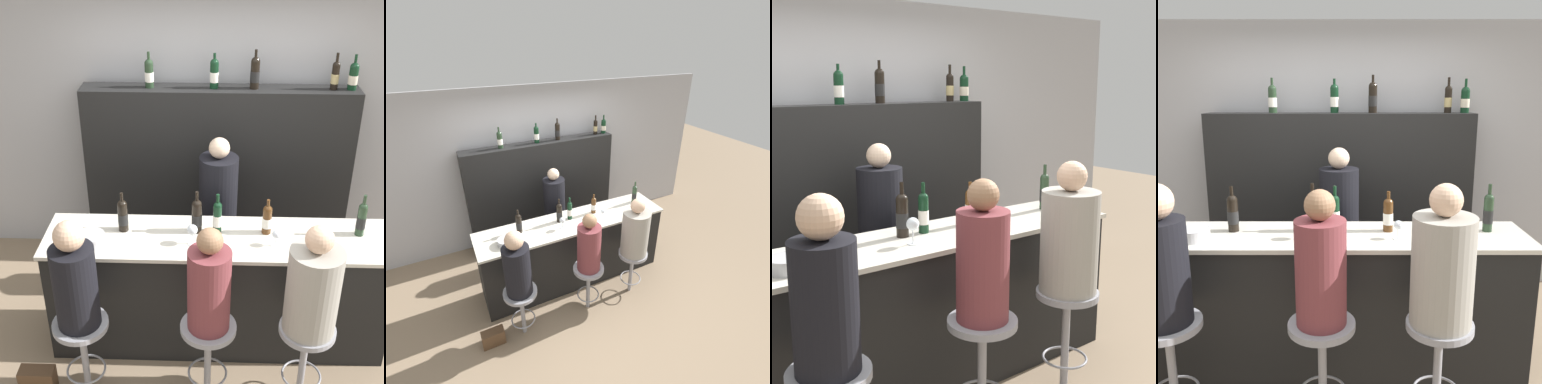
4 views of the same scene
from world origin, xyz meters
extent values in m
cube|color=#B2B2B7|center=(0.00, 1.70, 1.30)|extent=(6.40, 0.05, 2.60)
cube|color=black|center=(0.00, 0.28, 0.48)|extent=(2.59, 0.57, 0.97)
cube|color=beige|center=(0.00, 0.28, 0.98)|extent=(2.63, 0.61, 0.03)
cube|color=black|center=(0.00, 1.48, 0.88)|extent=(2.46, 0.28, 1.76)
cylinder|color=black|center=(-0.73, 0.36, 1.11)|extent=(0.07, 0.07, 0.22)
cylinder|color=black|center=(-0.73, 0.36, 1.10)|extent=(0.08, 0.08, 0.09)
sphere|color=black|center=(-0.73, 0.36, 1.22)|extent=(0.07, 0.07, 0.07)
cylinder|color=black|center=(-0.73, 0.36, 1.28)|extent=(0.02, 0.02, 0.09)
cylinder|color=black|center=(-0.17, 0.36, 1.11)|extent=(0.08, 0.08, 0.23)
cylinder|color=black|center=(-0.17, 0.36, 1.10)|extent=(0.08, 0.08, 0.09)
sphere|color=black|center=(-0.17, 0.36, 1.23)|extent=(0.08, 0.08, 0.08)
cylinder|color=black|center=(-0.17, 0.36, 1.29)|extent=(0.02, 0.02, 0.09)
cylinder|color=black|center=(-0.01, 0.36, 1.11)|extent=(0.07, 0.07, 0.23)
cylinder|color=white|center=(-0.01, 0.36, 1.10)|extent=(0.07, 0.07, 0.09)
sphere|color=black|center=(-0.01, 0.36, 1.22)|extent=(0.07, 0.07, 0.07)
cylinder|color=black|center=(-0.01, 0.36, 1.28)|extent=(0.02, 0.02, 0.09)
cylinder|color=#4C2D14|center=(0.36, 0.36, 1.10)|extent=(0.07, 0.07, 0.20)
cylinder|color=white|center=(0.36, 0.36, 1.09)|extent=(0.07, 0.07, 0.08)
sphere|color=#4C2D14|center=(0.36, 0.36, 1.20)|extent=(0.07, 0.07, 0.07)
cylinder|color=#4C2D14|center=(0.36, 0.36, 1.25)|extent=(0.02, 0.02, 0.07)
cylinder|color=#233823|center=(1.05, 0.36, 1.11)|extent=(0.07, 0.07, 0.23)
cylinder|color=black|center=(1.05, 0.36, 1.10)|extent=(0.07, 0.07, 0.09)
sphere|color=#233823|center=(1.05, 0.36, 1.23)|extent=(0.07, 0.07, 0.07)
cylinder|color=#233823|center=(1.05, 0.36, 1.29)|extent=(0.02, 0.02, 0.09)
cylinder|color=black|center=(-0.05, 1.48, 1.87)|extent=(0.08, 0.08, 0.22)
cylinder|color=white|center=(-0.05, 1.48, 1.86)|extent=(0.08, 0.08, 0.09)
sphere|color=black|center=(-0.05, 1.48, 1.98)|extent=(0.08, 0.08, 0.08)
cylinder|color=black|center=(-0.05, 1.48, 2.03)|extent=(0.02, 0.02, 0.07)
cylinder|color=black|center=(0.30, 1.48, 1.88)|extent=(0.08, 0.08, 0.24)
cylinder|color=black|center=(0.30, 1.48, 1.87)|extent=(0.08, 0.08, 0.09)
sphere|color=black|center=(0.30, 1.48, 2.00)|extent=(0.08, 0.08, 0.08)
cylinder|color=black|center=(0.30, 1.48, 2.06)|extent=(0.02, 0.02, 0.09)
cylinder|color=black|center=(0.99, 1.48, 1.87)|extent=(0.07, 0.07, 0.21)
cylinder|color=tan|center=(0.99, 1.48, 1.86)|extent=(0.07, 0.07, 0.08)
sphere|color=black|center=(0.99, 1.48, 1.97)|extent=(0.07, 0.07, 0.07)
cylinder|color=black|center=(0.99, 1.48, 2.03)|extent=(0.02, 0.02, 0.09)
cylinder|color=black|center=(1.14, 1.48, 1.86)|extent=(0.08, 0.08, 0.19)
cylinder|color=beige|center=(1.14, 1.48, 1.85)|extent=(0.08, 0.08, 0.08)
sphere|color=black|center=(1.14, 1.48, 1.96)|extent=(0.08, 0.08, 0.08)
cylinder|color=black|center=(1.14, 1.48, 2.02)|extent=(0.02, 0.02, 0.09)
cylinder|color=silver|center=(-0.20, 0.19, 1.00)|extent=(0.07, 0.07, 0.00)
cylinder|color=silver|center=(-0.20, 0.19, 1.04)|extent=(0.01, 0.01, 0.08)
sphere|color=silver|center=(-0.20, 0.19, 1.12)|extent=(0.08, 0.08, 0.08)
cylinder|color=silver|center=(0.41, 0.19, 1.00)|extent=(0.07, 0.07, 0.00)
cylinder|color=silver|center=(0.41, 0.19, 1.03)|extent=(0.01, 0.01, 0.07)
sphere|color=silver|center=(0.41, 0.19, 1.09)|extent=(0.06, 0.06, 0.06)
cylinder|color=#B7B7BC|center=(-0.94, 0.17, 1.03)|extent=(0.21, 0.21, 0.08)
cylinder|color=gray|center=(-0.95, -0.31, 0.65)|extent=(0.39, 0.39, 0.04)
cylinder|color=black|center=(-0.95, -0.31, 0.98)|extent=(0.29, 0.29, 0.61)
sphere|color=#D8AD8C|center=(-0.95, -0.31, 1.38)|extent=(0.20, 0.20, 0.20)
cylinder|color=gray|center=(-0.07, -0.31, 0.32)|extent=(0.05, 0.05, 0.63)
cylinder|color=gray|center=(-0.07, -0.31, 0.65)|extent=(0.39, 0.39, 0.04)
cylinder|color=brown|center=(-0.07, -0.31, 0.97)|extent=(0.29, 0.29, 0.60)
sphere|color=#936B4C|center=(-0.07, -0.31, 1.36)|extent=(0.17, 0.17, 0.17)
cylinder|color=gray|center=(0.60, -0.31, 0.32)|extent=(0.05, 0.05, 0.63)
torus|color=gray|center=(0.60, -0.31, 0.22)|extent=(0.29, 0.29, 0.02)
cylinder|color=gray|center=(0.60, -0.31, 0.65)|extent=(0.39, 0.39, 0.04)
cylinder|color=gray|center=(0.60, -0.31, 0.99)|extent=(0.35, 0.35, 0.63)
sphere|color=#D8AD8C|center=(0.60, -0.31, 1.39)|extent=(0.18, 0.18, 0.18)
cylinder|color=black|center=(0.00, 0.96, 0.67)|extent=(0.33, 0.33, 1.33)
sphere|color=beige|center=(0.00, 0.96, 1.42)|extent=(0.17, 0.17, 0.17)
camera|label=1|loc=(-0.09, -3.05, 3.22)|focal=50.00mm
camera|label=2|loc=(-1.45, -2.82, 3.23)|focal=28.00mm
camera|label=3|loc=(-1.76, -2.41, 1.94)|focal=50.00mm
camera|label=4|loc=(0.09, -2.50, 1.95)|focal=40.00mm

